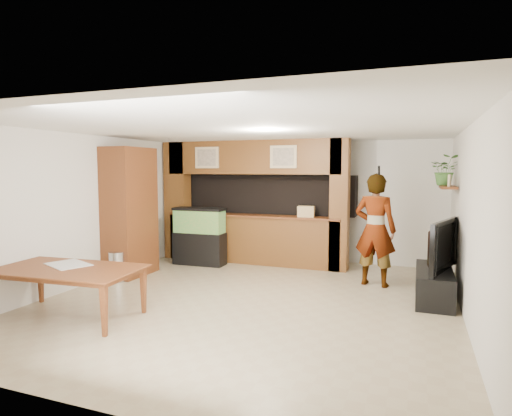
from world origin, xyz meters
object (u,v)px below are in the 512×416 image
at_px(television, 435,244).
at_px(dining_table, 67,294).
at_px(pantry_cabinet, 130,212).
at_px(person, 375,230).
at_px(aquarium, 200,237).

xyz_separation_m(television, dining_table, (-4.65, -2.63, -0.52)).
relative_size(pantry_cabinet, person, 1.24).
xyz_separation_m(pantry_cabinet, television, (5.35, 0.31, -0.34)).
xyz_separation_m(television, person, (-0.94, 0.54, 0.11)).
bearing_deg(pantry_cabinet, dining_table, -73.19).
distance_m(pantry_cabinet, television, 5.37).
relative_size(aquarium, person, 0.62).
bearing_deg(person, pantry_cabinet, 21.69).
bearing_deg(television, aquarium, 96.13).
height_order(aquarium, dining_table, aquarium).
relative_size(pantry_cabinet, television, 1.80).
xyz_separation_m(aquarium, person, (3.60, -0.39, 0.38)).
distance_m(person, dining_table, 4.92).
distance_m(television, person, 1.09).
bearing_deg(person, aquarium, 4.66).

